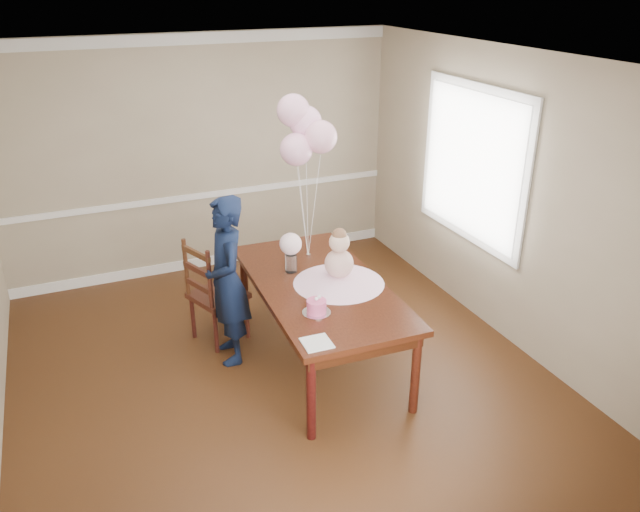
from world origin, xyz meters
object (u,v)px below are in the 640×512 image
(dining_table_top, at_px, (320,286))
(woman, at_px, (227,281))
(birthday_cake, at_px, (316,306))
(dining_chair_seat, at_px, (218,295))

(dining_table_top, distance_m, woman, 0.82)
(birthday_cake, relative_size, dining_chair_seat, 0.35)
(birthday_cake, bearing_deg, dining_chair_seat, 113.07)
(dining_table_top, xyz_separation_m, woman, (-0.73, 0.38, 0.02))
(dining_table_top, relative_size, dining_chair_seat, 4.64)
(birthday_cake, height_order, woman, woman)
(birthday_cake, bearing_deg, woman, 120.85)
(dining_table_top, distance_m, birthday_cake, 0.53)
(birthday_cake, distance_m, woman, 0.98)
(dining_chair_seat, bearing_deg, birthday_cake, -88.71)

